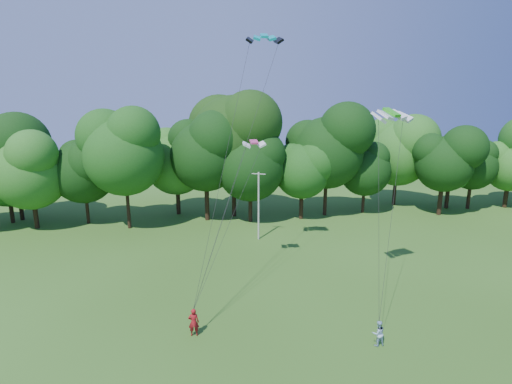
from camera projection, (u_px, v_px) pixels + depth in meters
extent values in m
cylinder|color=#B2B1A9|center=(259.00, 206.00, 41.22)|extent=(0.18, 0.18, 7.17)
cube|color=#B2B1A9|center=(259.00, 174.00, 40.44)|extent=(1.35, 0.64, 0.08)
imported|color=maroon|center=(194.00, 322.00, 24.71)|extent=(0.69, 0.47, 1.82)
imported|color=#9FBFDC|center=(378.00, 333.00, 23.74)|extent=(0.82, 0.66, 1.60)
cube|color=#0597A6|center=(264.00, 36.00, 30.10)|extent=(2.83, 1.43, 0.52)
cube|color=green|center=(392.00, 112.00, 27.52)|extent=(3.12, 2.12, 0.65)
cube|color=#C83776|center=(254.00, 142.00, 31.16)|extent=(1.82, 0.93, 0.31)
cylinder|color=black|center=(11.00, 209.00, 47.28)|extent=(0.40, 0.40, 3.32)
ellipsoid|color=#194F16|center=(6.00, 173.00, 46.29)|extent=(6.64, 6.64, 7.25)
cylinder|color=black|center=(234.00, 194.00, 49.76)|extent=(0.51, 0.51, 5.65)
ellipsoid|color=#16330E|center=(233.00, 134.00, 48.06)|extent=(11.30, 11.30, 12.33)
cylinder|color=#372816|center=(447.00, 195.00, 53.60)|extent=(0.44, 0.44, 3.58)
ellipsoid|color=#1E621E|center=(451.00, 160.00, 52.53)|extent=(7.16, 7.16, 7.81)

